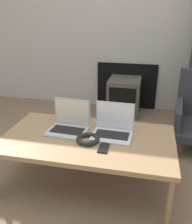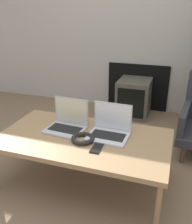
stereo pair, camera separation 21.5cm
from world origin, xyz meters
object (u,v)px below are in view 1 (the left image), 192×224
Objects in this scene: laptop_left at (69,124)px; phone at (104,148)px; laptop_right at (113,128)px; tv at (124,96)px; headphones at (88,139)px.

laptop_left reaches higher than phone.
laptop_right reaches higher than tv.
laptop_left is 1.81× the size of headphones.
headphones is 1.32× the size of phone.
laptop_right is 0.66× the size of tv.
laptop_left is at bearing 142.21° from headphones.
laptop_right is at bearing 82.82° from phone.
phone is (0.13, -0.08, -0.01)m from headphones.
laptop_right is 0.24m from phone.
laptop_right is at bearing 42.84° from headphones.
headphones is at bearing -135.35° from laptop_right.
laptop_right is 2.33× the size of phone.
laptop_right is 1.44m from tv.
phone is at bearing -30.34° from headphones.
laptop_left is 0.25m from headphones.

